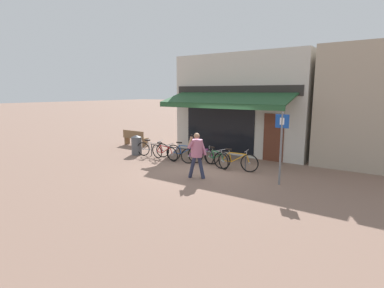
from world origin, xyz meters
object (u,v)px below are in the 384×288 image
Objects in this scene: bicycle_silver at (153,149)px; park_bench at (135,138)px; bicycle_red at (164,152)px; pedestrian_adult at (197,151)px; bicycle_purple at (200,156)px; litter_bin at (137,145)px; bicycle_green at (216,158)px; bicycle_blue at (184,153)px; bicycle_orange at (235,161)px; parking_sign at (281,141)px.

park_bench is (-2.80, 1.59, 0.10)m from bicycle_silver.
bicycle_red is 3.25m from pedestrian_adult.
bicycle_red is at bearing 162.65° from bicycle_purple.
bicycle_silver is at bearing -16.19° from pedestrian_adult.
bicycle_silver is 0.97m from litter_bin.
bicycle_green is 6.46m from park_bench.
bicycle_blue is 1.61m from bicycle_green.
bicycle_orange is at bearing -32.52° from bicycle_purple.
parking_sign is at bearing -23.08° from bicycle_silver.
bicycle_green is 0.65× the size of parking_sign.
bicycle_blue reaches higher than bicycle_red.
park_bench reaches higher than bicycle_silver.
bicycle_purple is 0.91× the size of pedestrian_adult.
bicycle_orange is at bearing -16.48° from bicycle_silver.
pedestrian_adult is at bearing -26.44° from park_bench.
bicycle_orange is at bearing -12.11° from park_bench.
bicycle_purple is 0.83× the size of bicycle_orange.
park_bench is at bearing 151.13° from bicycle_blue.
litter_bin is at bearing 171.00° from bicycle_silver.
park_bench reaches higher than bicycle_green.
bicycle_green is (2.53, 0.25, 0.00)m from bicycle_red.
bicycle_blue reaches higher than bicycle_orange.
bicycle_purple is (1.71, 0.31, 0.00)m from bicycle_red.
bicycle_blue is at bearing -153.91° from bicycle_green.
bicycle_blue is 0.99× the size of bicycle_orange.
bicycle_purple is 4.01m from parking_sign.
park_bench is at bearing 165.08° from parking_sign.
bicycle_silver is at bearing 170.28° from bicycle_orange.
parking_sign is (6.37, -0.85, 1.10)m from bicycle_silver.
bicycle_red is at bearing -174.64° from bicycle_blue.
litter_bin reaches higher than bicycle_purple.
bicycle_green is at bearing -15.34° from bicycle_silver.
pedestrian_adult is at bearing -21.10° from bicycle_red.
bicycle_silver is 2.63m from bicycle_purple.
bicycle_red is at bearing -19.43° from pedestrian_adult.
bicycle_green is (0.82, -0.06, 0.00)m from bicycle_purple.
parking_sign is (2.92, -0.86, 1.11)m from bicycle_green.
bicycle_silver is 3.23m from park_bench.
parking_sign reaches higher than litter_bin.
pedestrian_adult reaches higher than bicycle_green.
litter_bin reaches higher than bicycle_red.
bicycle_silver is at bearing 170.24° from bicycle_blue.
litter_bin reaches higher than bicycle_blue.
parking_sign is (4.54, -0.86, 1.08)m from bicycle_blue.
parking_sign is (5.45, -0.61, 1.11)m from bicycle_red.
bicycle_orange is 1.10× the size of pedestrian_adult.
bicycle_red is 1.12× the size of bicycle_purple.
bicycle_red is 0.71× the size of parking_sign.
park_bench is (-5.43, 1.53, 0.11)m from bicycle_purple.
pedestrian_adult is at bearing -55.84° from bicycle_green.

